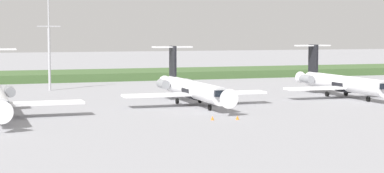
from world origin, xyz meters
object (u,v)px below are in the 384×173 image
antenna_mast (49,49)px  safety_cone_front_marker (212,118)px  regional_jet_second (192,89)px  safety_cone_mid_marker (237,118)px  regional_jet_third (342,83)px

antenna_mast → safety_cone_front_marker: (15.11, -50.28, -7.70)m
regional_jet_second → antenna_mast: 37.60m
regional_jet_second → antenna_mast: (-18.36, 32.36, 5.44)m
regional_jet_second → antenna_mast: bearing=119.6°
antenna_mast → safety_cone_front_marker: 53.06m
safety_cone_front_marker → safety_cone_mid_marker: (3.26, -0.58, 0.00)m
safety_cone_front_marker → safety_cone_mid_marker: size_ratio=1.00×
regional_jet_third → antenna_mast: antenna_mast is taller
regional_jet_second → regional_jet_third: bearing=5.9°
regional_jet_second → regional_jet_third: 28.80m
safety_cone_mid_marker → regional_jet_third: bearing=36.9°
antenna_mast → safety_cone_mid_marker: antenna_mast is taller
regional_jet_second → regional_jet_third: same height
antenna_mast → safety_cone_mid_marker: 54.62m
regional_jet_second → safety_cone_front_marker: bearing=-100.3°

